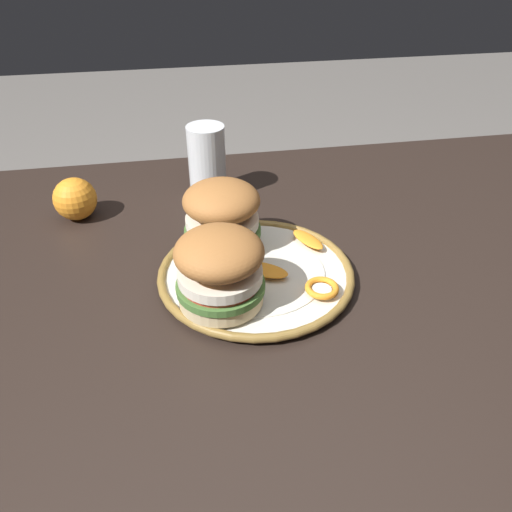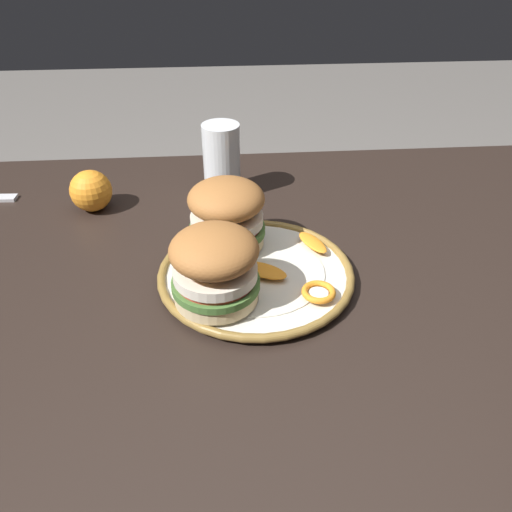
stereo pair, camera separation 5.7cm
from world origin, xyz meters
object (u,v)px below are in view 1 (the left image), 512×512
at_px(dining_table, 257,339).
at_px(drinking_glass, 207,167).
at_px(sandwich_half_right, 222,215).
at_px(whole_orange, 75,199).
at_px(sandwich_half_left, 220,268).
at_px(dinner_plate, 256,274).

xyz_separation_m(dining_table, drinking_glass, (0.03, -0.30, 0.14)).
relative_size(sandwich_half_right, drinking_glass, 1.10).
distance_m(sandwich_half_right, whole_orange, 0.28).
bearing_deg(sandwich_half_left, whole_orange, -53.25).
xyz_separation_m(dinner_plate, sandwich_half_right, (0.04, -0.07, 0.06)).
xyz_separation_m(dining_table, sandwich_half_left, (0.05, 0.02, 0.15)).
xyz_separation_m(sandwich_half_left, drinking_glass, (-0.02, -0.32, -0.01)).
height_order(dinner_plate, sandwich_half_left, sandwich_half_left).
bearing_deg(dining_table, whole_orange, -44.95).
relative_size(sandwich_half_right, whole_orange, 2.04).
height_order(sandwich_half_left, drinking_glass, drinking_glass).
bearing_deg(dinner_plate, sandwich_half_right, -62.28).
height_order(drinking_glass, whole_orange, drinking_glass).
distance_m(dinner_plate, whole_orange, 0.35).
xyz_separation_m(sandwich_half_right, whole_orange, (0.23, -0.15, -0.03)).
bearing_deg(drinking_glass, sandwich_half_right, 90.83).
distance_m(dining_table, sandwich_half_left, 0.16).
bearing_deg(whole_orange, sandwich_half_right, 146.31).
distance_m(sandwich_half_right, drinking_glass, 0.19).
distance_m(dinner_plate, sandwich_half_left, 0.10).
bearing_deg(sandwich_half_left, dinner_plate, -134.18).
bearing_deg(dining_table, sandwich_half_left, 22.55).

